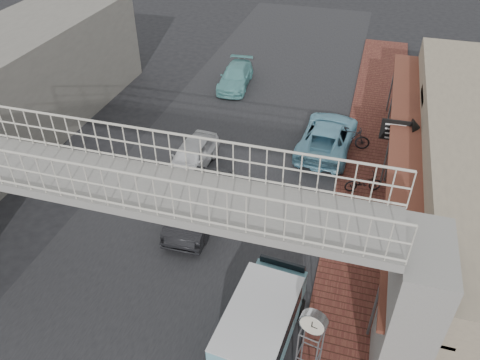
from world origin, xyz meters
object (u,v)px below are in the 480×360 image
Objects in this scene: white_hatchback at (192,156)px; dark_sedan at (198,205)px; angkot_far at (235,77)px; arrow_sign at (415,134)px; street_clock at (313,325)px; motorcycle_far at (351,138)px; angkot_van at (261,321)px; motorcycle_near at (363,182)px; angkot_curb at (328,136)px.

dark_sedan is (1.54, -3.25, 0.07)m from white_hatchback.
angkot_far is 1.31× the size of arrow_sign.
motorcycle_far is at bearing 100.64° from street_clock.
street_clock reaches higher than white_hatchback.
street_clock is (1.51, -0.69, 1.30)m from angkot_van.
street_clock is at bearing 153.22° from motorcycle_near.
motorcycle_near is at bearing 28.74° from dark_sedan.
street_clock is at bearing 177.44° from motorcycle_far.
arrow_sign is (7.84, 4.62, 1.93)m from dark_sedan.
white_hatchback is 0.93× the size of angkot_far.
angkot_far is 18.12m from angkot_van.
arrow_sign is (9.95, -7.53, 2.05)m from angkot_far.
street_clock reaches higher than angkot_van.
dark_sedan is at bearing 61.42° from angkot_curb.
motorcycle_near is at bearing 126.37° from angkot_curb.
white_hatchback is 1.21× the size of arrow_sign.
angkot_van is 10.50m from arrow_sign.
white_hatchback is 8.92m from angkot_far.
white_hatchback is 9.68m from arrow_sign.
angkot_curb is 1.13m from motorcycle_far.
angkot_far is (-6.31, 5.50, -0.11)m from angkot_curb.
angkot_van is 2.57× the size of motorcycle_near.
angkot_van is 1.31× the size of arrow_sign.
street_clock is (7.41, -17.81, 1.94)m from angkot_far.
motorcycle_far is (1.51, 11.87, -0.59)m from angkot_van.
angkot_curb is at bearing 92.83° from angkot_van.
angkot_van is 1.40× the size of street_clock.
angkot_curb is 1.24× the size of angkot_far.
street_clock reaches higher than motorcycle_far.
white_hatchback is 0.75× the size of angkot_curb.
angkot_curb is at bearing 149.10° from arrow_sign.
arrow_sign is at bearing -134.52° from motorcycle_far.
angkot_van is at bearing -54.33° from white_hatchback.
white_hatchback is at bearing 127.78° from angkot_van.
street_clock is (5.30, -5.66, 1.82)m from dark_sedan.
angkot_far is at bearing 52.13° from motorcycle_far.
street_clock is (0.00, -12.56, 1.89)m from motorcycle_far.
angkot_van is at bearing 91.67° from angkot_curb.
angkot_curb is at bearing 99.97° from motorcycle_far.
dark_sedan is 7.14m from motorcycle_near.
motorcycle_far is 0.58× the size of arrow_sign.
white_hatchback is 9.82m from angkot_van.
angkot_far is at bearing 123.23° from street_clock.
arrow_sign is (9.37, 1.36, 2.00)m from white_hatchback.
dark_sedan is 2.39× the size of motorcycle_far.
motorcycle_near is at bearing 79.41° from angkot_van.
motorcycle_near is 0.88× the size of motorcycle_far.
motorcycle_far is (1.10, 0.24, -0.07)m from angkot_curb.
angkot_curb reaches higher than motorcycle_far.
white_hatchback is 0.93× the size of angkot_van.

